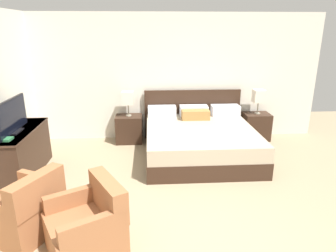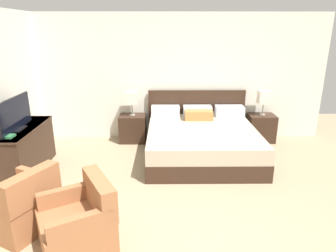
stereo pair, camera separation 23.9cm
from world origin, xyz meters
name	(u,v)px [view 1 (the left image)]	position (x,y,z in m)	size (l,w,h in m)	color
ground_plane	(181,252)	(0.00, 0.00, 0.00)	(10.56, 10.56, 0.00)	#998466
wall_back	(164,78)	(0.00, 3.55, 1.26)	(6.39, 0.06, 2.52)	silver
bed	(199,139)	(0.59, 2.52, 0.30)	(1.98, 2.05, 1.02)	#332116
nightstand_left	(129,129)	(-0.72, 3.25, 0.28)	(0.52, 0.41, 0.55)	#332116
nightstand_right	(256,126)	(1.91, 3.25, 0.28)	(0.52, 0.41, 0.55)	#332116
table_lamp_left	(128,98)	(-0.72, 3.25, 0.91)	(0.22, 0.22, 0.50)	gray
table_lamp_right	(259,96)	(1.91, 3.25, 0.91)	(0.22, 0.22, 0.50)	gray
dresser	(21,152)	(-2.32, 1.91, 0.38)	(0.51, 1.35, 0.74)	#332116
tv	(12,117)	(-2.32, 1.81, 0.98)	(0.18, 0.94, 0.50)	black
book_red_cover	(3,139)	(-2.32, 1.47, 0.76)	(0.23, 0.15, 0.03)	#2D7042
armchair_by_window	(25,211)	(-1.70, 0.42, 0.28)	(0.92, 0.92, 0.76)	#935B38
armchair_companion	(89,227)	(-0.94, 0.09, 0.28)	(0.93, 0.93, 0.76)	#935B38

